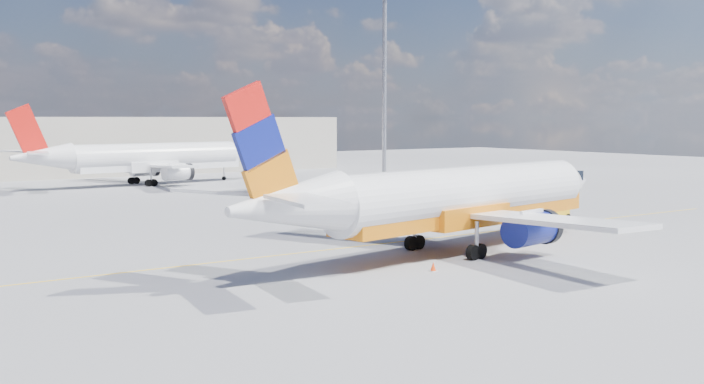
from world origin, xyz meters
TOP-DOWN VIEW (x-y plane):
  - ground at (0.00, 0.00)m, footprint 240.00×240.00m
  - taxi_line at (0.00, 3.00)m, footprint 70.00×0.15m
  - terminal_main at (5.00, 75.00)m, footprint 70.00×14.00m
  - main_jet at (2.61, -1.94)m, footprint 31.77×24.63m
  - second_jet at (4.18, 53.64)m, footprint 31.03×24.35m
  - gse_tug at (17.89, 4.32)m, footprint 3.12×2.26m
  - traffic_cone at (-2.07, -5.61)m, footprint 0.34×0.34m
  - floodlight_mast at (24.72, 34.79)m, footprint 1.62×1.62m

SIDE VIEW (x-z plane):
  - ground at x=0.00m, z-range 0.00..0.00m
  - taxi_line at x=0.00m, z-range 0.00..0.01m
  - traffic_cone at x=-2.07m, z-range -0.01..0.48m
  - gse_tug at x=17.89m, z-range -0.05..1.99m
  - second_jet at x=4.18m, z-range -1.57..7.83m
  - main_jet at x=2.61m, z-range -1.60..7.99m
  - terminal_main at x=5.00m, z-range 0.00..8.00m
  - floodlight_mast at x=24.72m, z-range 2.21..24.42m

